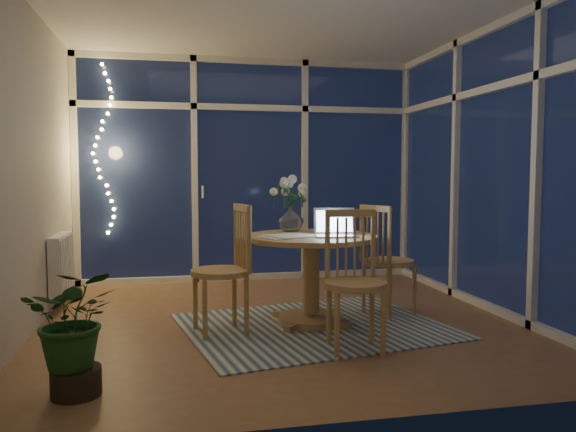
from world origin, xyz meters
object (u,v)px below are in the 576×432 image
at_px(laptop, 336,221).
at_px(chair_left, 220,269).
at_px(chair_right, 389,259).
at_px(chair_front, 355,281).
at_px(dining_table, 311,280).
at_px(potted_plant, 75,330).
at_px(flower_vase, 291,220).

bearing_deg(laptop, chair_left, -172.69).
height_order(chair_right, laptop, chair_right).
relative_size(chair_left, chair_front, 1.02).
relative_size(chair_right, laptop, 2.94).
height_order(dining_table, potted_plant, potted_plant).
bearing_deg(dining_table, chair_right, 12.93).
distance_m(chair_left, chair_front, 1.10).
bearing_deg(potted_plant, laptop, 29.89).
bearing_deg(chair_front, chair_right, 62.41).
relative_size(chair_front, potted_plant, 1.33).
xyz_separation_m(chair_left, potted_plant, (-0.91, -1.08, -0.14)).
bearing_deg(chair_front, flower_vase, 108.44).
height_order(chair_right, potted_plant, chair_right).
bearing_deg(chair_front, potted_plant, -159.88).
bearing_deg(flower_vase, potted_plant, -135.76).
height_order(chair_left, chair_front, chair_left).
bearing_deg(dining_table, laptop, -42.62).
distance_m(chair_right, flower_vase, 0.94).
height_order(chair_front, flower_vase, chair_front).
bearing_deg(dining_table, flower_vase, 108.67).
distance_m(chair_left, chair_right, 1.56).
xyz_separation_m(dining_table, chair_right, (0.76, 0.17, 0.13)).
distance_m(dining_table, flower_vase, 0.58).
bearing_deg(chair_right, potted_plant, 94.77).
relative_size(chair_right, flower_vase, 4.76).
height_order(laptop, potted_plant, laptop).
bearing_deg(chair_right, laptop, 94.27).
distance_m(dining_table, chair_right, 0.79).
relative_size(dining_table, potted_plant, 1.44).
distance_m(dining_table, potted_plant, 2.07).
height_order(flower_vase, potted_plant, flower_vase).
bearing_deg(laptop, flower_vase, 129.02).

